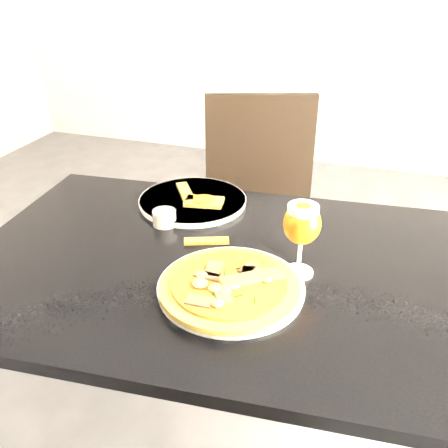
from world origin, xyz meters
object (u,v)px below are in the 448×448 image
(chair_far, at_px, (260,214))
(beer_glass, at_px, (302,224))
(dining_table, at_px, (218,292))
(pizza, at_px, (230,285))

(chair_far, bearing_deg, beer_glass, -88.41)
(dining_table, distance_m, pizza, 0.18)
(dining_table, bearing_deg, beer_glass, -2.10)
(dining_table, bearing_deg, chair_far, 90.95)
(pizza, height_order, beer_glass, beer_glass)
(chair_far, distance_m, pizza, 0.88)
(chair_far, xyz_separation_m, beer_glass, (0.26, -0.69, 0.36))
(dining_table, distance_m, chair_far, 0.72)
(dining_table, xyz_separation_m, chair_far, (-0.07, 0.70, -0.14))
(pizza, bearing_deg, chair_far, 99.60)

